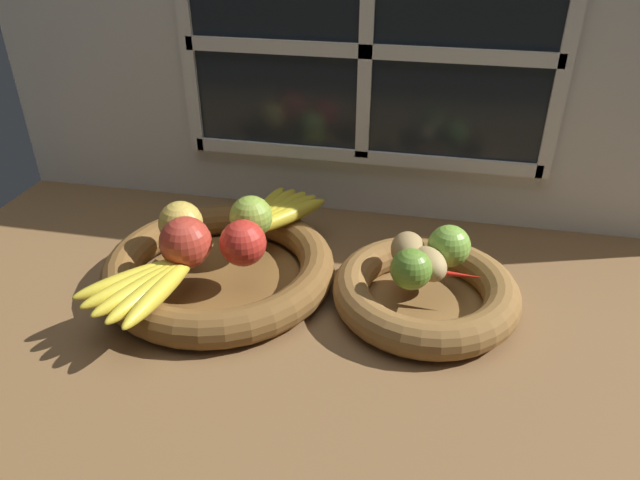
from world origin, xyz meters
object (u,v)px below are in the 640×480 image
object	(u,v)px
banana_bunch_back	(276,213)
chili_pepper	(439,273)
apple_red_front	(186,242)
apple_red_right	(243,243)
potato_oblong	(408,249)
apple_golden_left	(181,223)
apple_green_back	(251,217)
banana_bunch_front	(148,284)
potato_large	(429,262)
fruit_bowl_left	(221,267)
fruit_bowl_right	(425,291)
lime_far	(449,246)
lime_near	(411,269)

from	to	relation	value
banana_bunch_back	chili_pepper	distance (cm)	30.45
apple_red_front	apple_red_right	bearing A→B (deg)	14.67
potato_oblong	apple_red_right	bearing A→B (deg)	-168.38
apple_golden_left	banana_bunch_back	bearing A→B (deg)	38.87
apple_green_back	potato_oblong	size ratio (longest dim) A/B	1.05
apple_red_right	banana_bunch_front	distance (cm)	14.87
banana_bunch_back	potato_large	size ratio (longest dim) A/B	2.69
apple_red_front	chili_pepper	size ratio (longest dim) A/B	0.59
apple_red_right	chili_pepper	bearing A→B (deg)	3.73
potato_large	fruit_bowl_left	bearing A→B (deg)	-180.00
fruit_bowl_right	apple_green_back	size ratio (longest dim) A/B	3.99
apple_golden_left	apple_red_right	xyz separation A→B (cm)	(11.60, -3.91, 0.02)
apple_red_front	fruit_bowl_left	bearing A→B (deg)	54.69
apple_green_back	chili_pepper	distance (cm)	31.02
potato_large	apple_red_right	bearing A→B (deg)	-174.94
fruit_bowl_right	potato_oblong	world-z (taller)	potato_oblong
lime_far	apple_golden_left	bearing A→B (deg)	-177.21
potato_large	chili_pepper	xyz separation A→B (cm)	(1.56, -0.54, -1.30)
apple_red_right	apple_red_front	bearing A→B (deg)	-165.33
banana_bunch_back	potato_oblong	world-z (taller)	potato_oblong
fruit_bowl_left	chili_pepper	xyz separation A→B (cm)	(33.92, -0.54, 3.87)
apple_red_right	lime_far	bearing A→B (deg)	11.15
fruit_bowl_left	apple_red_front	distance (cm)	8.83
lime_near	chili_pepper	bearing A→B (deg)	37.30
lime_near	fruit_bowl_right	bearing A→B (deg)	56.31
fruit_bowl_left	banana_bunch_back	bearing A→B (deg)	62.69
apple_red_right	apple_green_back	distance (cm)	8.20
lime_near	chili_pepper	distance (cm)	5.31
apple_red_right	banana_bunch_front	xyz separation A→B (cm)	(-10.87, -9.90, -2.19)
fruit_bowl_left	fruit_bowl_right	distance (cm)	32.36
apple_red_front	apple_red_right	distance (cm)	8.47
fruit_bowl_right	banana_bunch_back	bearing A→B (deg)	155.98
fruit_bowl_left	apple_red_front	bearing A→B (deg)	-125.31
apple_red_right	potato_large	bearing A→B (deg)	5.06
apple_golden_left	potato_large	xyz separation A→B (cm)	(39.01, -1.48, -1.26)
lime_near	potato_oblong	bearing A→B (deg)	98.65
apple_red_right	banana_bunch_back	size ratio (longest dim) A/B	0.38
apple_golden_left	lime_near	size ratio (longest dim) A/B	1.18
apple_red_right	lime_near	xyz separation A→B (cm)	(25.07, -1.08, -0.55)
potato_oblong	chili_pepper	distance (cm)	5.92
fruit_bowl_left	chili_pepper	bearing A→B (deg)	-0.91
banana_bunch_back	lime_near	world-z (taller)	lime_near
fruit_bowl_left	potato_large	world-z (taller)	potato_large
apple_red_right	potato_oblong	world-z (taller)	apple_red_right
apple_red_right	potato_large	world-z (taller)	apple_red_right
fruit_bowl_left	apple_red_right	bearing A→B (deg)	-26.16
fruit_bowl_left	apple_green_back	xyz separation A→B (cm)	(3.63, 5.67, 6.40)
potato_large	lime_far	distance (cm)	4.55
lime_far	fruit_bowl_left	bearing A→B (deg)	-174.28
lime_far	chili_pepper	bearing A→B (deg)	-106.13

